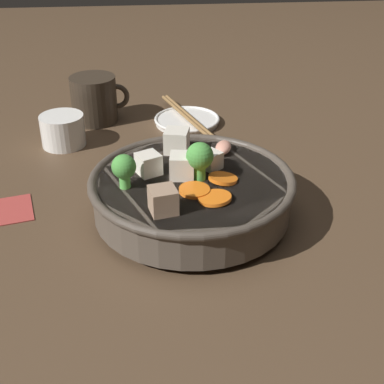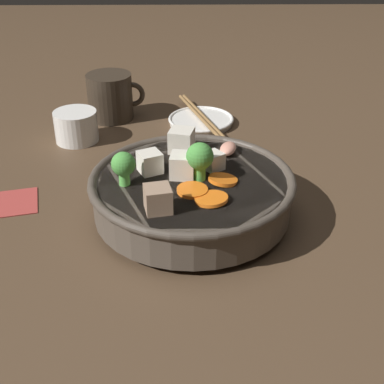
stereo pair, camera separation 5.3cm
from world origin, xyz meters
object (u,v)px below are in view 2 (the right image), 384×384
Objects in this scene: side_saucer at (201,120)px; tea_cup at (76,126)px; dark_mug at (111,97)px; chopsticks_pair at (201,116)px; stirfry_bowl at (191,191)px.

tea_cup is (-0.23, -0.08, 0.02)m from side_saucer.
chopsticks_pair is at bearing -10.10° from dark_mug.
dark_mug is at bearing 63.92° from tea_cup.
dark_mug is at bearing 112.92° from stirfry_bowl.
dark_mug reaches higher than side_saucer.
dark_mug reaches higher than tea_cup.
stirfry_bowl is 2.52× the size of dark_mug.
tea_cup is at bearing -116.08° from dark_mug.
chopsticks_pair is at bearing -93.58° from side_saucer.
dark_mug is (0.05, 0.11, 0.02)m from tea_cup.
side_saucer is 0.01m from chopsticks_pair.
side_saucer is 0.57× the size of chopsticks_pair.
dark_mug is (-0.18, 0.03, 0.04)m from side_saucer.
stirfry_bowl is at bearing -93.98° from chopsticks_pair.
chopsticks_pair is at bearing 18.00° from tea_cup.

